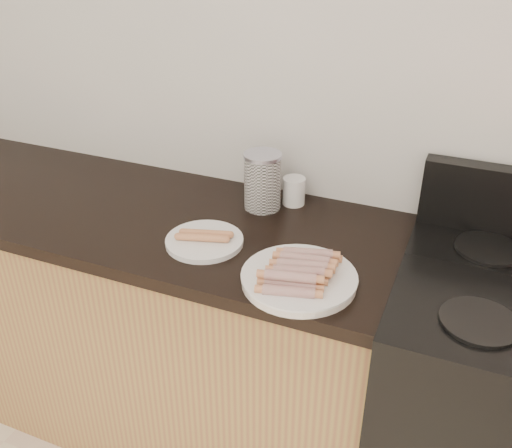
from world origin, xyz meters
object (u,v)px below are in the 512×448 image
at_px(mug, 294,191).
at_px(side_plate, 204,241).
at_px(canister, 263,181).
at_px(main_plate, 299,280).

bearing_deg(mug, side_plate, -114.56).
bearing_deg(mug, canister, -143.51).
distance_m(canister, mug, 0.11).
xyz_separation_m(canister, mug, (0.08, 0.06, -0.05)).
bearing_deg(canister, mug, 36.49).
distance_m(main_plate, canister, 0.43).
relative_size(side_plate, mug, 2.48).
bearing_deg(main_plate, canister, 124.91).
bearing_deg(canister, side_plate, -104.17).
bearing_deg(mug, main_plate, -68.72).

